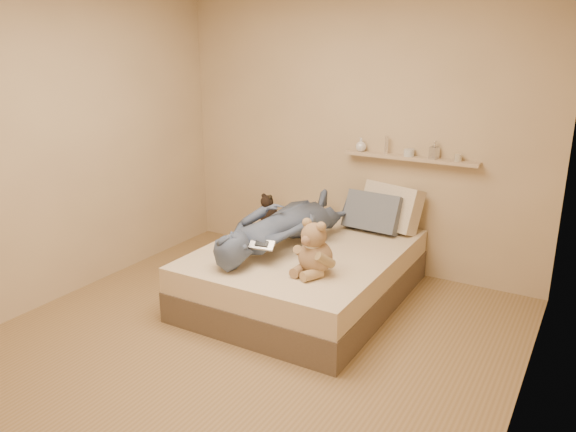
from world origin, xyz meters
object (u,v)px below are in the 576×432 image
Objects in this scene: game_console at (262,245)px; person at (284,224)px; dark_plush at (268,210)px; pillow_grey at (373,213)px; wall_shelf at (410,158)px; pillow_cream at (391,207)px; teddy_bear at (314,252)px; bed at (305,273)px.

person is (-0.08, 0.47, 0.02)m from game_console.
pillow_grey is at bearing 15.97° from dark_plush.
dark_plush is 1.38m from wall_shelf.
wall_shelf reaches higher than pillow_grey.
pillow_cream reaches higher than dark_plush.
person is at bearing 100.05° from game_console.
teddy_bear reaches higher than person.
wall_shelf is (0.12, 0.08, 0.45)m from pillow_cream.
pillow_cream is 0.35× the size of person.
game_console is at bearing -114.47° from wall_shelf.
pillow_cream is (0.52, 1.34, 0.03)m from game_console.
teddy_bear is 0.27× the size of person.
dark_plush is 1.14m from pillow_cream.
game_console is 1.07m from dark_plush.
person is at bearing -125.06° from pillow_cream.
dark_plush is 0.55× the size of pillow_grey.
dark_plush is 0.64m from person.
person is (-0.61, -0.86, -0.01)m from pillow_cream.
wall_shelf is at bearing 22.51° from dark_plush.
person reaches higher than pillow_grey.
person reaches higher than game_console.
wall_shelf is at bearing -120.36° from person.
game_console is 1.26m from pillow_grey.
teddy_bear is at bearing -95.02° from pillow_cream.
bed is at bearing -114.39° from pillow_grey.
bed is 1.38m from wall_shelf.
pillow_cream is at bearing -147.41° from wall_shelf.
person is (-0.18, -0.03, 0.41)m from bed.
person reaches higher than dark_plush.
teddy_bear is 0.35× the size of wall_shelf.
teddy_bear is at bearing -54.73° from bed.
dark_plush is at bearing 146.25° from bed.
game_console is 0.73× the size of dark_plush.
pillow_grey reaches higher than game_console.
teddy_bear reaches higher than pillow_grey.
game_console is 0.37× the size of pillow_cream.
pillow_grey is at bearing 71.20° from game_console.
teddy_bear is 1.51× the size of dark_plush.
dark_plush is at bearing 119.97° from game_console.
game_console is 1.63m from wall_shelf.
person is (0.45, -0.45, 0.07)m from dark_plush.
game_console is at bearing -171.35° from teddy_bear.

